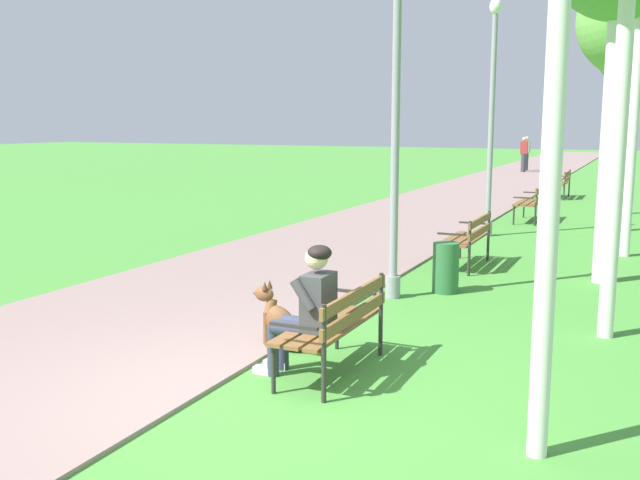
{
  "coord_description": "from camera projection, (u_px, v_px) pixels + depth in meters",
  "views": [
    {
      "loc": [
        3.04,
        -5.06,
        2.34
      ],
      "look_at": [
        -0.64,
        2.89,
        0.9
      ],
      "focal_mm": 40.53,
      "sensor_mm": 36.0,
      "label": 1
    }
  ],
  "objects": [
    {
      "name": "park_bench_mid",
      "position": [
        468.0,
        236.0,
        11.68
      ],
      "size": [
        0.55,
        1.5,
        0.85
      ],
      "color": "brown",
      "rests_on": "ground"
    },
    {
      "name": "ground_plane",
      "position": [
        246.0,
        398.0,
        6.17
      ],
      "size": [
        120.0,
        120.0,
        0.0
      ],
      "primitive_type": "plane",
      "color": "#478E38"
    },
    {
      "name": "park_bench_far",
      "position": [
        532.0,
        200.0,
        17.0
      ],
      "size": [
        0.55,
        1.5,
        0.85
      ],
      "color": "brown",
      "rests_on": "ground"
    },
    {
      "name": "birch_tree_sixth",
      "position": [
        631.0,
        39.0,
        17.74
      ],
      "size": [
        1.8,
        1.67,
        5.59
      ],
      "color": "silver",
      "rests_on": "ground"
    },
    {
      "name": "person_seated_on_near_bench",
      "position": [
        308.0,
        306.0,
        6.58
      ],
      "size": [
        0.74,
        0.49,
        1.25
      ],
      "color": "#33384C",
      "rests_on": "ground"
    },
    {
      "name": "lamp_post_mid",
      "position": [
        492.0,
        116.0,
        14.57
      ],
      "size": [
        0.24,
        0.24,
        4.75
      ],
      "color": "gray",
      "rests_on": "ground"
    },
    {
      "name": "dog_brown",
      "position": [
        283.0,
        325.0,
        7.48
      ],
      "size": [
        0.83,
        0.31,
        0.71
      ],
      "color": "brown",
      "rests_on": "ground"
    },
    {
      "name": "park_bench_near",
      "position": [
        337.0,
        321.0,
        6.69
      ],
      "size": [
        0.55,
        1.5,
        0.85
      ],
      "color": "brown",
      "rests_on": "ground"
    },
    {
      "name": "paved_path",
      "position": [
        504.0,
        181.0,
        28.64
      ],
      "size": [
        3.98,
        60.0,
        0.04
      ],
      "primitive_type": "cube",
      "color": "gray",
      "rests_on": "ground"
    },
    {
      "name": "pedestrian_further_distant",
      "position": [
        526.0,
        154.0,
        34.35
      ],
      "size": [
        0.32,
        0.22,
        1.65
      ],
      "color": "#383842",
      "rests_on": "ground"
    },
    {
      "name": "lamp_post_near",
      "position": [
        396.0,
        124.0,
        9.33
      ],
      "size": [
        0.24,
        0.24,
        4.46
      ],
      "color": "gray",
      "rests_on": "ground"
    },
    {
      "name": "park_bench_furthest",
      "position": [
        561.0,
        182.0,
        22.3
      ],
      "size": [
        0.55,
        1.5,
        0.85
      ],
      "color": "brown",
      "rests_on": "ground"
    },
    {
      "name": "birch_tree_fifth",
      "position": [
        631.0,
        21.0,
        14.88
      ],
      "size": [
        2.18,
        2.26,
        5.57
      ],
      "color": "silver",
      "rests_on": "ground"
    },
    {
      "name": "litter_bin",
      "position": [
        446.0,
        268.0,
        9.95
      ],
      "size": [
        0.36,
        0.36,
        0.7
      ],
      "primitive_type": "cylinder",
      "color": "#2D6638",
      "rests_on": "ground"
    },
    {
      "name": "pedestrian_distant",
      "position": [
        524.0,
        155.0,
        33.33
      ],
      "size": [
        0.32,
        0.22,
        1.65
      ],
      "color": "#383842",
      "rests_on": "ground"
    }
  ]
}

